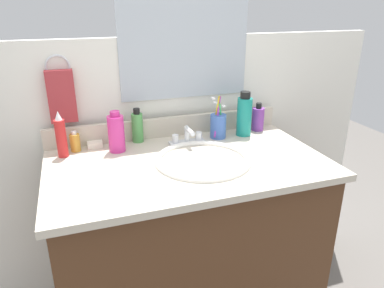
% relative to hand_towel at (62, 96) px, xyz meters
% --- Properties ---
extents(vanity_cabinet, '(1.05, 0.58, 0.83)m').
position_rel_hand_towel_xyz_m(vanity_cabinet, '(0.45, -0.32, -0.66)').
color(vanity_cabinet, '#4C2D19').
rests_on(vanity_cabinet, ground_plane).
extents(countertop, '(1.09, 0.63, 0.03)m').
position_rel_hand_towel_xyz_m(countertop, '(0.45, -0.32, -0.23)').
color(countertop, beige).
rests_on(countertop, vanity_cabinet).
extents(backsplash, '(1.09, 0.02, 0.09)m').
position_rel_hand_towel_xyz_m(backsplash, '(0.45, -0.02, -0.17)').
color(backsplash, beige).
rests_on(backsplash, countertop).
extents(back_wall, '(2.19, 0.04, 1.30)m').
position_rel_hand_towel_xyz_m(back_wall, '(0.45, 0.04, -0.42)').
color(back_wall, white).
rests_on(back_wall, ground_plane).
extents(mirror_panel, '(0.60, 0.01, 0.56)m').
position_rel_hand_towel_xyz_m(mirror_panel, '(0.55, 0.02, 0.23)').
color(mirror_panel, '#B2BCC6').
extents(towel_ring, '(0.10, 0.01, 0.10)m').
position_rel_hand_towel_xyz_m(towel_ring, '(0.00, 0.02, 0.12)').
color(towel_ring, silver).
extents(hand_towel, '(0.11, 0.04, 0.22)m').
position_rel_hand_towel_xyz_m(hand_towel, '(0.00, 0.00, 0.00)').
color(hand_towel, '#A53338').
extents(sink_basin, '(0.38, 0.38, 0.11)m').
position_rel_hand_towel_xyz_m(sink_basin, '(0.50, -0.35, -0.25)').
color(sink_basin, white).
rests_on(sink_basin, countertop).
extents(faucet, '(0.16, 0.10, 0.08)m').
position_rel_hand_towel_xyz_m(faucet, '(0.50, -0.15, -0.19)').
color(faucet, silver).
rests_on(faucet, countertop).
extents(bottle_spray_red, '(0.04, 0.04, 0.19)m').
position_rel_hand_towel_xyz_m(bottle_spray_red, '(-0.02, -0.12, -0.13)').
color(bottle_spray_red, red).
rests_on(bottle_spray_red, countertop).
extents(bottle_cream_purple, '(0.06, 0.06, 0.14)m').
position_rel_hand_towel_xyz_m(bottle_cream_purple, '(0.88, -0.08, -0.16)').
color(bottle_cream_purple, '#7A3899').
rests_on(bottle_cream_purple, countertop).
extents(bottle_oil_amber, '(0.04, 0.04, 0.09)m').
position_rel_hand_towel_xyz_m(bottle_oil_amber, '(0.03, -0.07, -0.18)').
color(bottle_oil_amber, gold).
rests_on(bottle_oil_amber, countertop).
extents(bottle_soap_pink, '(0.07, 0.07, 0.17)m').
position_rel_hand_towel_xyz_m(bottle_soap_pink, '(0.20, -0.13, -0.14)').
color(bottle_soap_pink, '#D8338C').
rests_on(bottle_soap_pink, countertop).
extents(bottle_mouthwash_teal, '(0.07, 0.07, 0.21)m').
position_rel_hand_towel_xyz_m(bottle_mouthwash_teal, '(0.79, -0.12, -0.12)').
color(bottle_mouthwash_teal, teal).
rests_on(bottle_mouthwash_teal, countertop).
extents(bottle_toner_green, '(0.05, 0.05, 0.15)m').
position_rel_hand_towel_xyz_m(bottle_toner_green, '(0.30, -0.05, -0.15)').
color(bottle_toner_green, '#4C9E4C').
rests_on(bottle_toner_green, countertop).
extents(cup_blue_plastic, '(0.07, 0.08, 0.20)m').
position_rel_hand_towel_xyz_m(cup_blue_plastic, '(0.66, -0.12, -0.16)').
color(cup_blue_plastic, '#3F66B7').
rests_on(cup_blue_plastic, countertop).
extents(soap_bar, '(0.06, 0.04, 0.02)m').
position_rel_hand_towel_xyz_m(soap_bar, '(0.11, -0.06, -0.21)').
color(soap_bar, white).
rests_on(soap_bar, countertop).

